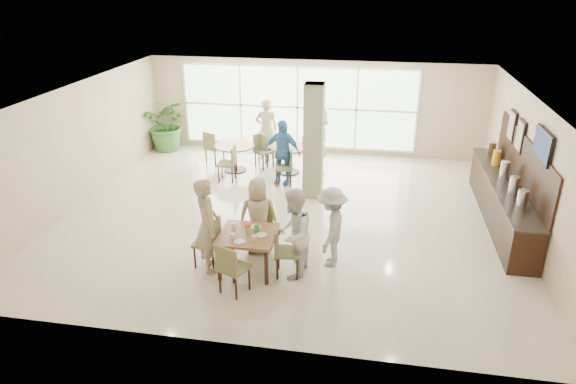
% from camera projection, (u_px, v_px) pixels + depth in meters
% --- Properties ---
extents(ground, '(10.00, 10.00, 0.00)m').
position_uv_depth(ground, '(288.00, 215.00, 11.76)').
color(ground, beige).
rests_on(ground, ground).
extents(room_shell, '(10.00, 10.00, 10.00)m').
position_uv_depth(room_shell, '(288.00, 144.00, 11.08)').
color(room_shell, white).
rests_on(room_shell, ground).
extents(window_bank, '(7.00, 0.04, 7.00)m').
position_uv_depth(window_bank, '(297.00, 107.00, 15.32)').
color(window_bank, silver).
rests_on(window_bank, ground).
extents(column, '(0.45, 0.45, 2.80)m').
position_uv_depth(column, '(314.00, 142.00, 12.22)').
color(column, '#6F7451').
rests_on(column, ground).
extents(main_table, '(1.03, 1.03, 0.75)m').
position_uv_depth(main_table, '(248.00, 238.00, 9.36)').
color(main_table, brown).
rests_on(main_table, ground).
extents(round_table_left, '(1.12, 1.12, 0.75)m').
position_uv_depth(round_table_left, '(235.00, 151.00, 14.17)').
color(round_table_left, brown).
rests_on(round_table_left, ground).
extents(round_table_right, '(1.04, 1.04, 0.75)m').
position_uv_depth(round_table_right, '(289.00, 153.00, 14.04)').
color(round_table_right, brown).
rests_on(round_table_right, ground).
extents(chairs_main_table, '(2.05, 2.00, 0.95)m').
position_uv_depth(chairs_main_table, '(247.00, 247.00, 9.44)').
color(chairs_main_table, brown).
rests_on(chairs_main_table, ground).
extents(chairs_table_left, '(2.12, 1.81, 0.95)m').
position_uv_depth(chairs_table_left, '(235.00, 154.00, 14.24)').
color(chairs_table_left, brown).
rests_on(chairs_table_left, ground).
extents(chairs_table_right, '(1.97, 1.97, 0.95)m').
position_uv_depth(chairs_table_right, '(288.00, 156.00, 14.07)').
color(chairs_table_right, brown).
rests_on(chairs_table_right, ground).
extents(tabletop_clutter, '(0.72, 0.81, 0.21)m').
position_uv_depth(tabletop_clutter, '(247.00, 232.00, 9.27)').
color(tabletop_clutter, white).
rests_on(tabletop_clutter, main_table).
extents(buffet_counter, '(0.64, 4.70, 1.95)m').
position_uv_depth(buffet_counter, '(503.00, 199.00, 11.25)').
color(buffet_counter, black).
rests_on(buffet_counter, ground).
extents(wall_tv, '(0.06, 1.00, 0.58)m').
position_uv_depth(wall_tv, '(543.00, 145.00, 9.58)').
color(wall_tv, black).
rests_on(wall_tv, ground).
extents(framed_art_a, '(0.05, 0.55, 0.70)m').
position_uv_depth(framed_art_a, '(520.00, 136.00, 11.15)').
color(framed_art_a, black).
rests_on(framed_art_a, ground).
extents(framed_art_b, '(0.05, 0.55, 0.70)m').
position_uv_depth(framed_art_b, '(512.00, 126.00, 11.87)').
color(framed_art_b, black).
rests_on(framed_art_b, ground).
extents(potted_plant, '(1.59, 1.59, 1.65)m').
position_uv_depth(potted_plant, '(168.00, 124.00, 15.74)').
color(potted_plant, '#37712D').
rests_on(potted_plant, ground).
extents(teen_left, '(0.67, 0.78, 1.81)m').
position_uv_depth(teen_left, '(207.00, 225.00, 9.31)').
color(teen_left, tan).
rests_on(teen_left, ground).
extents(teen_far, '(0.83, 0.57, 1.56)m').
position_uv_depth(teen_far, '(258.00, 216.00, 9.95)').
color(teen_far, tan).
rests_on(teen_far, ground).
extents(teen_right, '(0.71, 0.87, 1.68)m').
position_uv_depth(teen_right, '(293.00, 233.00, 9.14)').
color(teen_right, white).
rests_on(teen_right, ground).
extents(teen_standing, '(0.66, 1.05, 1.55)m').
position_uv_depth(teen_standing, '(331.00, 227.00, 9.52)').
color(teen_standing, '#A4A4A6').
rests_on(teen_standing, ground).
extents(adult_a, '(1.09, 0.76, 1.71)m').
position_uv_depth(adult_a, '(282.00, 152.00, 13.20)').
color(adult_a, '#3D7CB8').
rests_on(adult_a, ground).
extents(adult_b, '(1.05, 1.83, 1.86)m').
position_uv_depth(adult_b, '(318.00, 141.00, 13.85)').
color(adult_b, white).
rests_on(adult_b, ground).
extents(adult_standing, '(0.72, 0.54, 1.80)m').
position_uv_depth(adult_standing, '(267.00, 129.00, 14.96)').
color(adult_standing, tan).
rests_on(adult_standing, ground).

